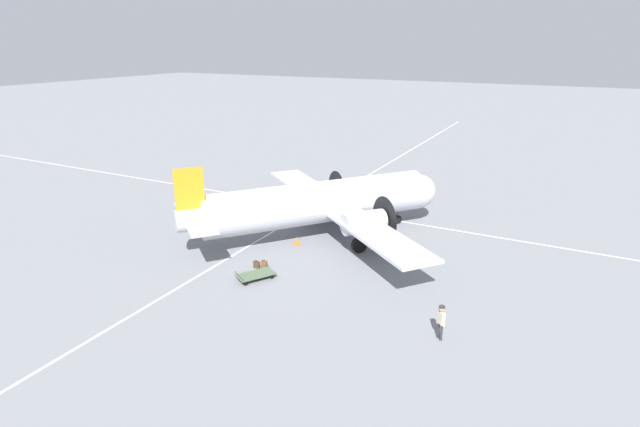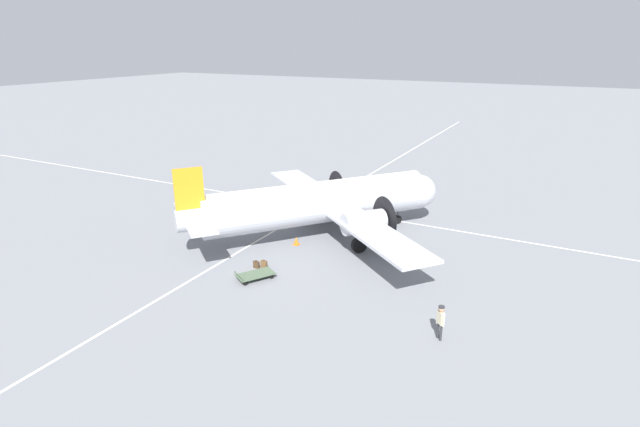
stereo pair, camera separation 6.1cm
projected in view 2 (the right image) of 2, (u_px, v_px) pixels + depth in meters
ground_plane at (320, 236)px, 36.59m from camera, size 300.00×300.00×0.00m
apron_line_eastwest at (352, 213)px, 41.42m from camera, size 120.00×0.16×0.01m
apron_line_northsouth at (279, 228)px, 38.15m from camera, size 0.16×120.00×0.01m
airliner_main at (326, 202)px, 35.91m from camera, size 19.13×18.78×6.03m
crew_foreground at (441, 319)px, 23.58m from camera, size 0.47×0.45×1.78m
suitcase_near_door at (256, 265)px, 31.34m from camera, size 0.42×0.12×0.52m
suitcase_upright_spare at (264, 265)px, 31.17m from camera, size 0.40×0.20×0.63m
baggage_cart at (255, 275)px, 29.91m from camera, size 2.17×2.52×0.56m
traffic_cone at (296, 241)px, 34.99m from camera, size 0.45×0.45×0.59m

